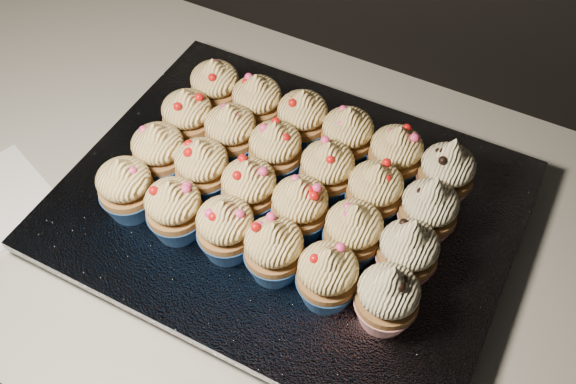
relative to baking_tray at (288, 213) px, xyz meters
The scene contains 28 objects.
cabinet 0.50m from the baking_tray, behind, with size 2.40×0.60×0.86m, color black.
worktop 0.14m from the baking_tray, behind, with size 2.44×0.64×0.04m, color beige.
baking_tray is the anchor object (origin of this frame).
foil_lining 0.02m from the baking_tray, ahead, with size 0.50×0.39×0.01m, color silver.
cupcake_0 0.19m from the baking_tray, 148.27° to the right, with size 0.06×0.06×0.08m.
cupcake_1 0.14m from the baking_tray, 133.47° to the right, with size 0.06×0.06×0.08m.
cupcake_2 0.11m from the baking_tray, 106.59° to the right, with size 0.06×0.06×0.08m.
cupcake_3 0.11m from the baking_tray, 70.82° to the right, with size 0.06×0.06×0.08m.
cupcake_4 0.14m from the baking_tray, 44.56° to the right, with size 0.06×0.06×0.08m.
cupcake_5 0.19m from the baking_tray, 29.33° to the right, with size 0.06×0.06×0.10m.
cupcake_6 0.16m from the baking_tray, 167.43° to the right, with size 0.06×0.06×0.08m.
cupcake_7 0.11m from the baking_tray, 161.73° to the right, with size 0.06×0.06×0.08m.
cupcake_8 0.08m from the baking_tray, 134.72° to the right, with size 0.06×0.06×0.08m.
cupcake_9 0.07m from the baking_tray, 44.09° to the right, with size 0.06×0.06×0.08m.
cupcake_10 0.12m from the baking_tray, 18.58° to the right, with size 0.06×0.06×0.08m.
cupcake_11 0.17m from the baking_tray, 10.57° to the right, with size 0.06×0.06×0.10m.
cupcake_12 0.17m from the baking_tray, 169.20° to the left, with size 0.06×0.06×0.08m.
cupcake_13 0.12m from the baking_tray, 161.29° to the left, with size 0.06×0.06×0.08m.
cupcake_14 0.08m from the baking_tray, 136.35° to the left, with size 0.06×0.06×0.08m.
cupcake_15 0.08m from the baking_tray, 44.38° to the left, with size 0.06×0.06×0.08m.
cupcake_16 0.11m from the baking_tray, 17.26° to the left, with size 0.06×0.06×0.08m.
cupcake_17 0.17m from the baking_tray, 11.66° to the left, with size 0.06×0.06×0.10m.
cupcake_18 0.18m from the baking_tray, 149.25° to the left, with size 0.06×0.06×0.08m.
cupcake_19 0.14m from the baking_tray, 135.21° to the left, with size 0.06×0.06×0.08m.
cupcake_20 0.11m from the baking_tray, 107.58° to the left, with size 0.06×0.06×0.08m.
cupcake_21 0.11m from the baking_tray, 71.45° to the left, with size 0.06×0.06×0.08m.
cupcake_22 0.14m from the baking_tray, 44.40° to the left, with size 0.06×0.06×0.08m.
cupcake_23 0.19m from the baking_tray, 30.73° to the left, with size 0.06×0.06×0.10m.
Camera 1 is at (0.35, 1.29, 1.52)m, focal length 40.00 mm.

